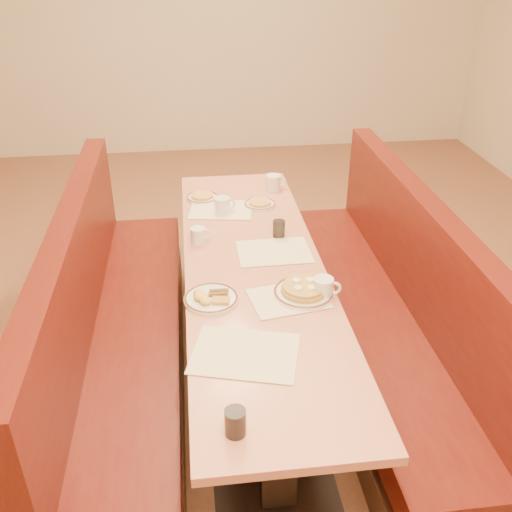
{
  "coord_description": "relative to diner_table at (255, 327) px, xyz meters",
  "views": [
    {
      "loc": [
        -0.3,
        -2.45,
        2.22
      ],
      "look_at": [
        0.0,
        -0.06,
        0.85
      ],
      "focal_mm": 40.0,
      "sensor_mm": 36.0,
      "label": 1
    }
  ],
  "objects": [
    {
      "name": "ground",
      "position": [
        0.0,
        0.0,
        -0.37
      ],
      "size": [
        8.0,
        8.0,
        0.0
      ],
      "primitive_type": "plane",
      "color": "#9E6647",
      "rests_on": "ground"
    },
    {
      "name": "room_envelope",
      "position": [
        0.0,
        0.0,
        1.56
      ],
      "size": [
        6.04,
        8.04,
        2.82
      ],
      "color": "beige",
      "rests_on": "ground"
    },
    {
      "name": "diner_table",
      "position": [
        0.0,
        0.0,
        0.0
      ],
      "size": [
        0.7,
        2.5,
        0.75
      ],
      "color": "black",
      "rests_on": "ground"
    },
    {
      "name": "booth_left",
      "position": [
        -0.73,
        0.0,
        -0.01
      ],
      "size": [
        0.55,
        2.5,
        1.05
      ],
      "color": "#4C3326",
      "rests_on": "ground"
    },
    {
      "name": "booth_right",
      "position": [
        0.73,
        0.0,
        -0.01
      ],
      "size": [
        0.55,
        2.5,
        1.05
      ],
      "color": "#4C3326",
      "rests_on": "ground"
    },
    {
      "name": "placemat_near_left",
      "position": [
        -0.12,
        -0.67,
        0.38
      ],
      "size": [
        0.49,
        0.41,
        0.0
      ],
      "primitive_type": "cube",
      "rotation": [
        0.0,
        0.0,
        -0.27
      ],
      "color": "#F8EFC2",
      "rests_on": "diner_table"
    },
    {
      "name": "placemat_near_right",
      "position": [
        0.12,
        -0.31,
        0.38
      ],
      "size": [
        0.38,
        0.31,
        0.0
      ],
      "primitive_type": "cube",
      "rotation": [
        0.0,
        0.0,
        0.17
      ],
      "color": "#F8EFC2",
      "rests_on": "diner_table"
    },
    {
      "name": "placemat_far_left",
      "position": [
        -0.12,
        0.69,
        0.38
      ],
      "size": [
        0.41,
        0.33,
        0.0
      ],
      "primitive_type": "cube",
      "rotation": [
        0.0,
        0.0,
        -0.16
      ],
      "color": "#F8EFC2",
      "rests_on": "diner_table"
    },
    {
      "name": "placemat_far_right",
      "position": [
        0.12,
        0.14,
        0.38
      ],
      "size": [
        0.38,
        0.29,
        0.0
      ],
      "primitive_type": "cube",
      "rotation": [
        0.0,
        0.0,
        0.01
      ],
      "color": "#F8EFC2",
      "rests_on": "diner_table"
    },
    {
      "name": "pancake_plate",
      "position": [
        0.2,
        -0.28,
        0.4
      ],
      "size": [
        0.28,
        0.28,
        0.06
      ],
      "rotation": [
        0.0,
        0.0,
        0.29
      ],
      "color": "white",
      "rests_on": "diner_table"
    },
    {
      "name": "eggs_plate",
      "position": [
        -0.24,
        -0.28,
        0.39
      ],
      "size": [
        0.25,
        0.25,
        0.05
      ],
      "rotation": [
        0.0,
        0.0,
        -0.17
      ],
      "color": "white",
      "rests_on": "diner_table"
    },
    {
      "name": "extra_plate_mid",
      "position": [
        0.12,
        0.73,
        0.39
      ],
      "size": [
        0.19,
        0.19,
        0.04
      ],
      "rotation": [
        0.0,
        0.0,
        0.05
      ],
      "color": "white",
      "rests_on": "diner_table"
    },
    {
      "name": "extra_plate_far",
      "position": [
        -0.23,
        0.88,
        0.39
      ],
      "size": [
        0.2,
        0.2,
        0.04
      ],
      "rotation": [
        0.0,
        0.0,
        -0.16
      ],
      "color": "white",
      "rests_on": "diner_table"
    },
    {
      "name": "coffee_mug_a",
      "position": [
        0.28,
        -0.31,
        0.43
      ],
      "size": [
        0.13,
        0.09,
        0.1
      ],
      "rotation": [
        0.0,
        0.0,
        -0.19
      ],
      "color": "white",
      "rests_on": "diner_table"
    },
    {
      "name": "coffee_mug_b",
      "position": [
        -0.27,
        0.3,
        0.42
      ],
      "size": [
        0.11,
        0.08,
        0.09
      ],
      "rotation": [
        0.0,
        0.0,
        0.26
      ],
      "color": "white",
      "rests_on": "diner_table"
    },
    {
      "name": "coffee_mug_c",
      "position": [
        0.24,
        0.96,
        0.43
      ],
      "size": [
        0.14,
        0.1,
        0.1
      ],
      "rotation": [
        0.0,
        0.0,
        0.15
      ],
      "color": "white",
      "rests_on": "diner_table"
    },
    {
      "name": "coffee_mug_d",
      "position": [
        -0.11,
        0.66,
        0.43
      ],
      "size": [
        0.13,
        0.09,
        0.1
      ],
      "rotation": [
        0.0,
        0.0,
        0.32
      ],
      "color": "white",
      "rests_on": "diner_table"
    },
    {
      "name": "soda_tumbler_near",
      "position": [
        -0.2,
        -1.08,
        0.43
      ],
      "size": [
        0.07,
        0.07,
        0.1
      ],
      "color": "black",
      "rests_on": "diner_table"
    },
    {
      "name": "soda_tumbler_mid",
      "position": [
        0.17,
        0.32,
        0.42
      ],
      "size": [
        0.07,
        0.07,
        0.09
      ],
      "color": "black",
      "rests_on": "diner_table"
    }
  ]
}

